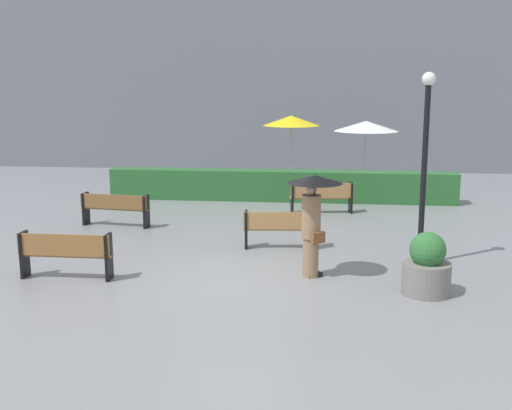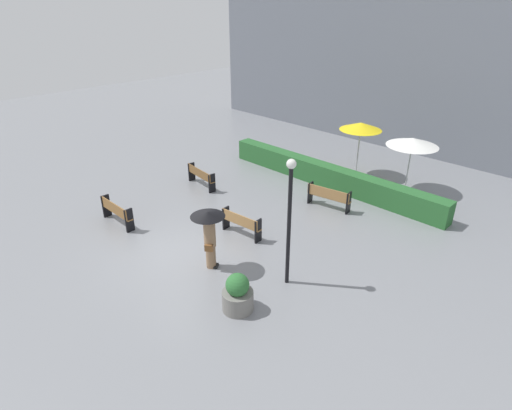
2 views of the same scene
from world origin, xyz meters
The scene contains 12 objects.
ground_plane centered at (0.00, 0.00, 0.00)m, with size 60.00×60.00×0.00m, color gray.
bench_mid_center centered at (0.69, 2.42, 0.53)m, with size 1.71×0.49×0.89m.
bench_far_left centered at (-3.89, 4.22, 0.54)m, with size 1.92×0.57×0.88m.
bench_near_left centered at (-3.36, -0.34, 0.56)m, with size 1.86×0.34×0.93m.
bench_back_row centered at (1.64, 6.53, 0.54)m, with size 1.90×0.66×0.91m.
pedestrian_with_umbrella centered at (1.48, 0.30, 1.40)m, with size 1.08×1.08×2.08m.
planter_pot centered at (3.60, -0.49, 0.51)m, with size 0.89×0.89×1.17m.
lamp_post centered at (3.76, 1.44, 2.47)m, with size 0.28×0.28×4.05m.
patio_umbrella_yellow centered at (0.52, 10.40, 2.48)m, with size 1.98×1.98×2.66m.
patio_umbrella_white centered at (3.12, 10.38, 2.31)m, with size 2.22×2.22×2.49m.
hedge_strip centered at (0.30, 8.40, 0.50)m, with size 11.29×0.70×0.99m, color #28602D.
building_facade centered at (0.00, 16.00, 5.39)m, with size 28.00×1.20×10.79m, color slate.
Camera 1 is at (1.67, -11.85, 3.88)m, focal length 44.12 mm.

